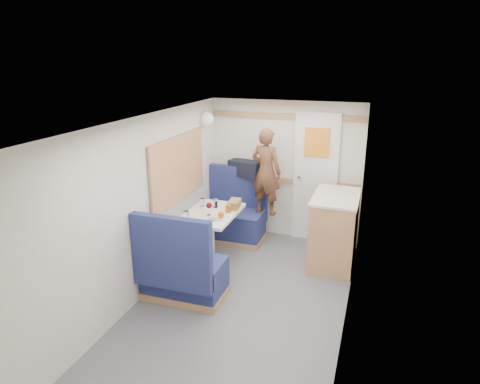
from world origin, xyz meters
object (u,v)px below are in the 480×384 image
(bench_far, at_px, (234,219))
(person, at_px, (266,172))
(dinette_table, at_px, (211,224))
(tumbler_left, at_px, (186,216))
(galley_counter, at_px, (334,229))
(cheese_block, at_px, (213,218))
(bench_near, at_px, (182,274))
(bread_loaf, at_px, (234,204))
(duffel_bag, at_px, (246,168))
(pepper_grinder, at_px, (216,204))
(wine_glass, at_px, (209,206))
(tray, at_px, (220,216))
(dome_light, at_px, (206,119))
(beer_glass, at_px, (228,209))
(orange_fruit, at_px, (221,214))
(tumbler_mid, at_px, (202,202))
(tumbler_right, at_px, (215,203))

(bench_far, distance_m, person, 0.89)
(dinette_table, bearing_deg, bench_far, 90.00)
(tumbler_left, bearing_deg, galley_counter, 28.90)
(cheese_block, bearing_deg, tumbler_left, -160.12)
(bench_near, distance_m, bread_loaf, 1.23)
(bench_far, relative_size, tumbler_left, 8.88)
(dinette_table, relative_size, cheese_block, 10.14)
(duffel_bag, bearing_deg, pepper_grinder, -80.78)
(cheese_block, height_order, wine_glass, wine_glass)
(tray, bearing_deg, dinette_table, 149.55)
(dome_light, height_order, pepper_grinder, dome_light)
(duffel_bag, relative_size, beer_glass, 4.40)
(dinette_table, bearing_deg, tumbler_left, -115.56)
(tray, distance_m, orange_fruit, 0.10)
(bench_near, height_order, tumbler_mid, bench_near)
(dinette_table, xyz_separation_m, beer_glass, (0.22, 0.03, 0.21))
(tray, bearing_deg, tumbler_right, 122.04)
(dome_light, distance_m, tumbler_right, 1.23)
(dome_light, xyz_separation_m, tumbler_right, (0.37, -0.66, -0.97))
(dinette_table, bearing_deg, duffel_bag, 85.17)
(pepper_grinder, bearing_deg, galley_counter, 14.35)
(bench_far, relative_size, galley_counter, 1.14)
(pepper_grinder, bearing_deg, tray, -59.19)
(dinette_table, height_order, bench_far, bench_far)
(dinette_table, xyz_separation_m, bench_near, (-0.00, -0.86, -0.27))
(orange_fruit, relative_size, wine_glass, 0.46)
(person, relative_size, tumbler_right, 11.01)
(cheese_block, relative_size, bread_loaf, 0.37)
(dinette_table, height_order, beer_glass, beer_glass)
(person, bearing_deg, bench_near, 88.10)
(person, relative_size, cheese_block, 13.40)
(galley_counter, bearing_deg, tumbler_left, -151.10)
(galley_counter, distance_m, tumbler_left, 1.90)
(bench_near, relative_size, person, 0.86)
(duffel_bag, bearing_deg, tumbler_left, -85.30)
(bench_near, relative_size, pepper_grinder, 11.90)
(tumbler_mid, bearing_deg, galley_counter, 12.32)
(dinette_table, xyz_separation_m, person, (0.47, 0.89, 0.49))
(cheese_block, relative_size, tumbler_mid, 0.90)
(tumbler_right, relative_size, pepper_grinder, 1.25)
(pepper_grinder, bearing_deg, tumbler_left, -107.89)
(person, bearing_deg, dinette_table, 75.27)
(bread_loaf, bearing_deg, tray, -100.28)
(bench_near, relative_size, galley_counter, 1.14)
(wine_glass, xyz_separation_m, tumbler_left, (-0.19, -0.24, -0.06))
(duffel_bag, bearing_deg, cheese_block, -73.84)
(pepper_grinder, bearing_deg, bench_near, -90.08)
(tumbler_left, xyz_separation_m, beer_glass, (0.39, 0.38, -0.00))
(dome_light, bearing_deg, galley_counter, -9.18)
(duffel_bag, bearing_deg, tray, -71.93)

